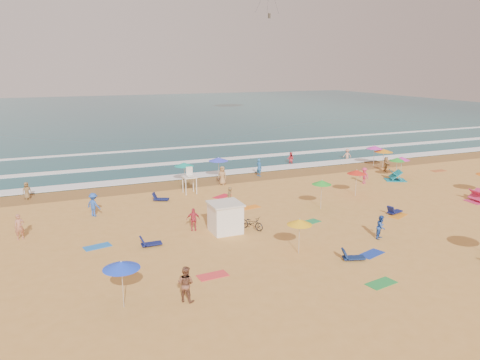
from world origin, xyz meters
name	(u,v)px	position (x,y,z in m)	size (l,w,h in m)	color
ground	(274,215)	(0.00, 0.00, 0.00)	(220.00, 220.00, 0.00)	gold
ocean	(116,114)	(0.00, 84.00, 0.00)	(220.00, 140.00, 0.18)	#0C4756
wet_sand	(219,180)	(0.00, 12.50, 0.01)	(220.00, 220.00, 0.00)	olive
surf_foam	(194,163)	(0.00, 21.32, 0.10)	(200.00, 18.70, 0.05)	white
cabana	(225,218)	(-4.89, -2.01, 1.00)	(2.00, 2.00, 2.00)	white
cabana_roof	(225,204)	(-4.89, -2.01, 2.06)	(2.20, 2.20, 0.12)	silver
bicycle	(252,223)	(-2.99, -2.31, 0.49)	(0.65, 1.86, 0.98)	black
lifeguard_stand	(190,182)	(-4.28, 8.67, 1.05)	(1.20, 1.20, 2.10)	white
beach_umbrellas	(305,179)	(3.70, 1.81, 2.13)	(57.56, 29.77, 0.74)	yellow
loungers	(349,215)	(4.98, -2.76, 0.17)	(52.93, 21.63, 0.34)	#0F194E
towels	(277,231)	(-1.46, -3.28, 0.01)	(52.06, 20.77, 0.03)	red
popup_tents	(434,184)	(17.22, 0.99, 0.60)	(3.71, 10.88, 1.20)	#C82C61
beachgoers	(248,189)	(0.01, 5.13, 0.82)	(41.15, 28.12, 2.12)	#234BA7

